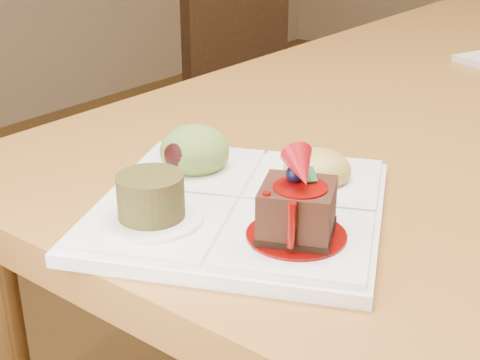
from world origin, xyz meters
The scene contains 2 objects.
chair_left centered at (-0.84, 0.24, 0.48)m, with size 0.42×0.42×0.85m.
sampler_plate centered at (-0.15, -0.75, 0.77)m, with size 0.33×0.33×0.10m.
Camera 1 is at (0.19, -1.18, 1.02)m, focal length 50.00 mm.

